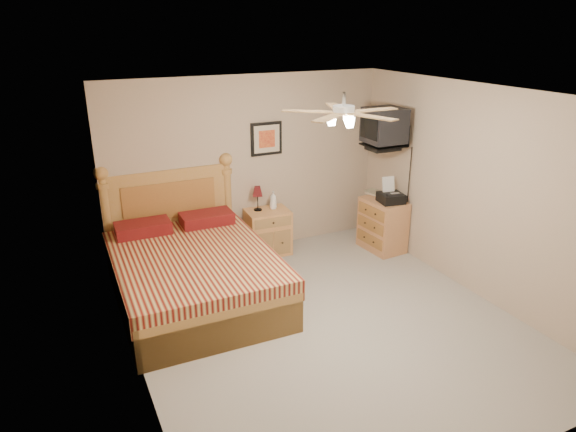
# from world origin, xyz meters

# --- Properties ---
(floor) EXTENTS (4.50, 4.50, 0.00)m
(floor) POSITION_xyz_m (0.00, 0.00, 0.00)
(floor) COLOR gray
(floor) RESTS_ON ground
(ceiling) EXTENTS (4.00, 4.50, 0.04)m
(ceiling) POSITION_xyz_m (0.00, 0.00, 2.50)
(ceiling) COLOR white
(ceiling) RESTS_ON ground
(wall_back) EXTENTS (4.00, 0.04, 2.50)m
(wall_back) POSITION_xyz_m (0.00, 2.25, 1.25)
(wall_back) COLOR tan
(wall_back) RESTS_ON ground
(wall_front) EXTENTS (4.00, 0.04, 2.50)m
(wall_front) POSITION_xyz_m (0.00, -2.25, 1.25)
(wall_front) COLOR tan
(wall_front) RESTS_ON ground
(wall_left) EXTENTS (0.04, 4.50, 2.50)m
(wall_left) POSITION_xyz_m (-2.00, 0.00, 1.25)
(wall_left) COLOR tan
(wall_left) RESTS_ON ground
(wall_right) EXTENTS (0.04, 4.50, 2.50)m
(wall_right) POSITION_xyz_m (2.00, 0.00, 1.25)
(wall_right) COLOR tan
(wall_right) RESTS_ON ground
(bed) EXTENTS (1.79, 2.32, 1.48)m
(bed) POSITION_xyz_m (-1.16, 1.12, 0.74)
(bed) COLOR #B58437
(bed) RESTS_ON ground
(nightstand) EXTENTS (0.63, 0.49, 0.65)m
(nightstand) POSITION_xyz_m (0.17, 2.00, 0.32)
(nightstand) COLOR #BF823A
(nightstand) RESTS_ON ground
(table_lamp) EXTENTS (0.25, 0.25, 0.35)m
(table_lamp) POSITION_xyz_m (0.06, 2.08, 0.82)
(table_lamp) COLOR #500E11
(table_lamp) RESTS_ON nightstand
(lotion_bottle) EXTENTS (0.10, 0.10, 0.26)m
(lotion_bottle) POSITION_xyz_m (0.28, 2.04, 0.78)
(lotion_bottle) COLOR white
(lotion_bottle) RESTS_ON nightstand
(framed_picture) EXTENTS (0.46, 0.04, 0.46)m
(framed_picture) POSITION_xyz_m (0.27, 2.23, 1.62)
(framed_picture) COLOR black
(framed_picture) RESTS_ON wall_back
(dresser) EXTENTS (0.49, 0.67, 0.76)m
(dresser) POSITION_xyz_m (1.73, 1.40, 0.38)
(dresser) COLOR #AB734C
(dresser) RESTS_ON ground
(fax_machine) EXTENTS (0.38, 0.39, 0.35)m
(fax_machine) POSITION_xyz_m (1.76, 1.29, 0.93)
(fax_machine) COLOR black
(fax_machine) RESTS_ON dresser
(magazine_lower) EXTENTS (0.24, 0.28, 0.02)m
(magazine_lower) POSITION_xyz_m (1.67, 1.65, 0.77)
(magazine_lower) COLOR beige
(magazine_lower) RESTS_ON dresser
(magazine_upper) EXTENTS (0.25, 0.31, 0.02)m
(magazine_upper) POSITION_xyz_m (1.68, 1.68, 0.79)
(magazine_upper) COLOR gray
(magazine_upper) RESTS_ON magazine_lower
(wall_tv) EXTENTS (0.56, 0.46, 0.58)m
(wall_tv) POSITION_xyz_m (1.75, 1.34, 1.81)
(wall_tv) COLOR black
(wall_tv) RESTS_ON wall_right
(ceiling_fan) EXTENTS (1.14, 1.14, 0.28)m
(ceiling_fan) POSITION_xyz_m (0.00, -0.20, 2.36)
(ceiling_fan) COLOR silver
(ceiling_fan) RESTS_ON ceiling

